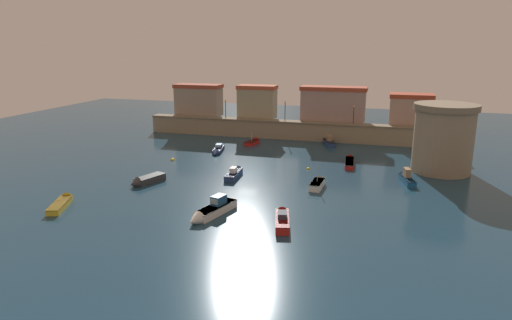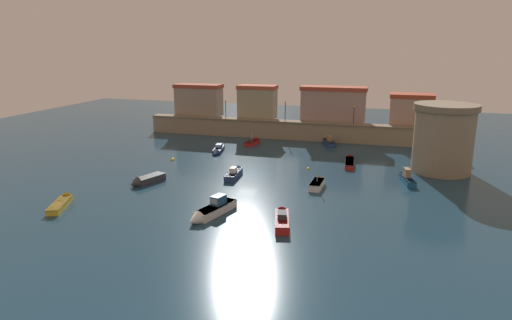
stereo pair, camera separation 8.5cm
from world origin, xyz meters
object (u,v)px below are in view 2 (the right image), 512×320
fortress_tower (443,138)px  moored_boat_3 (218,150)px  moored_boat_6 (350,161)px  mooring_buoy_0 (173,160)px  moored_boat_5 (235,173)px  moored_boat_8 (318,183)px  quay_lamp_2 (354,112)px  moored_boat_1 (211,211)px  moored_boat_10 (254,142)px  moored_boat_2 (63,202)px  moored_boat_9 (406,177)px  quay_lamp_0 (226,106)px  moored_boat_7 (328,141)px  moored_boat_4 (282,218)px  quay_lamp_1 (285,108)px  mooring_buoy_1 (308,169)px  moored_boat_0 (145,180)px

fortress_tower → moored_boat_3: size_ratio=1.59×
moored_boat_6 → mooring_buoy_0: (-25.45, -5.41, -0.34)m
moored_boat_5 → moored_boat_8: 11.19m
moored_boat_8 → mooring_buoy_0: bearing=76.4°
quay_lamp_2 → moored_boat_5: 28.88m
moored_boat_1 → moored_boat_10: (-5.41, 33.49, -0.22)m
moored_boat_2 → moored_boat_9: moored_boat_9 is taller
moored_boat_2 → moored_boat_1: bearing=-105.7°
moored_boat_9 → quay_lamp_0: bearing=42.2°
moored_boat_6 → moored_boat_7: moored_boat_7 is taller
fortress_tower → moored_boat_4: fortress_tower is taller
quay_lamp_1 → moored_boat_10: 8.90m
moored_boat_8 → moored_boat_10: size_ratio=1.09×
moored_boat_4 → moored_boat_7: bearing=-13.0°
moored_boat_8 → moored_boat_10: moored_boat_8 is taller
moored_boat_6 → moored_boat_3: bearing=83.0°
quay_lamp_1 → quay_lamp_2: bearing=0.0°
mooring_buoy_1 → moored_boat_9: bearing=-10.1°
moored_boat_3 → mooring_buoy_0: moored_boat_3 is taller
quay_lamp_0 → quay_lamp_2: 23.47m
moored_boat_1 → mooring_buoy_0: moored_boat_1 is taller
moored_boat_5 → moored_boat_9: (21.40, 3.73, 0.06)m
moored_boat_8 → moored_boat_10: 25.29m
moored_boat_10 → mooring_buoy_1: size_ratio=8.49×
quay_lamp_2 → moored_boat_1: quay_lamp_2 is taller
quay_lamp_2 → mooring_buoy_1: (-4.45, -19.25, -5.45)m
quay_lamp_1 → moored_boat_0: size_ratio=0.66×
moored_boat_10 → quay_lamp_0: bearing=62.9°
quay_lamp_1 → mooring_buoy_1: quay_lamp_1 is taller
moored_boat_8 → moored_boat_10: bearing=37.1°
moored_boat_4 → mooring_buoy_1: bearing=-11.0°
moored_boat_4 → moored_boat_6: size_ratio=0.89×
quay_lamp_1 → mooring_buoy_0: bearing=-122.1°
quay_lamp_1 → moored_boat_9: size_ratio=0.64×
fortress_tower → mooring_buoy_0: fortress_tower is taller
mooring_buoy_0 → moored_boat_9: bearing=-2.6°
moored_boat_6 → mooring_buoy_1: moored_boat_6 is taller
quay_lamp_0 → quay_lamp_1: quay_lamp_1 is taller
fortress_tower → moored_boat_9: (-4.60, -6.00, -4.13)m
moored_boat_9 → quay_lamp_2: bearing=7.5°
quay_lamp_2 → moored_boat_10: bearing=-160.4°
moored_boat_4 → moored_boat_2: bearing=81.0°
quay_lamp_1 → moored_boat_0: (-10.62, -31.45, -5.21)m
moored_boat_1 → moored_boat_4: (7.25, 0.30, -0.08)m
quay_lamp_2 → moored_boat_7: (-3.90, -2.33, -4.96)m
quay_lamp_2 → moored_boat_10: size_ratio=0.74×
moored_boat_3 → moored_boat_6: moored_boat_3 is taller
moored_boat_2 → moored_boat_3: moored_boat_3 is taller
quay_lamp_1 → mooring_buoy_0: size_ratio=5.50×
moored_boat_9 → moored_boat_10: (-24.59, 15.71, -0.19)m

